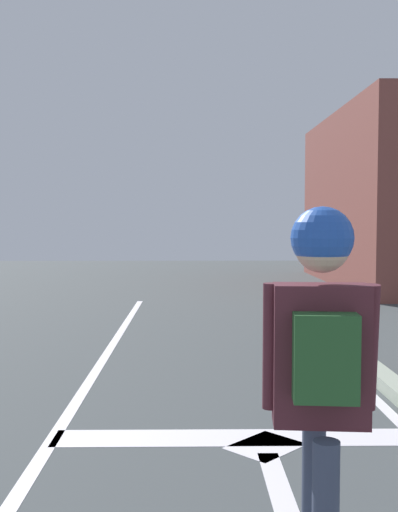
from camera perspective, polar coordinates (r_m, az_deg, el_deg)
The scene contains 5 objects.
stop_bar at distance 5.32m, azimuth 4.18°, elevation -16.59°, with size 3.18×0.40×0.01m, color silver.
lane_arrow_stem at distance 4.38m, azimuth 7.67°, elevation -21.16°, with size 0.16×1.40×0.01m, color silver.
lane_arrow_head at distance 5.16m, azimuth 6.22°, elevation -17.27°, with size 0.56×0.44×0.01m, color silver.
skater at distance 2.68m, azimuth 11.37°, elevation -9.18°, with size 0.49×0.65×1.80m.
traffic_signal_mast at distance 7.01m, azimuth 14.17°, elevation 20.33°, with size 3.79×0.34×5.47m.
Camera 1 is at (1.02, 2.35, 1.81)m, focal length 42.70 mm.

